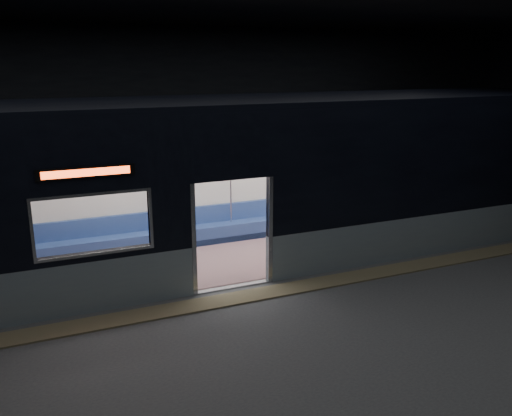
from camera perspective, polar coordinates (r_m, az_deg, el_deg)
station_floor at (r=9.30m, az=-0.06°, el=-10.75°), size 24.00×14.00×0.01m
station_envelope at (r=8.37m, az=-0.06°, el=12.46°), size 24.00×14.00×5.00m
tactile_strip at (r=9.75m, az=-1.36°, el=-9.35°), size 22.80×0.50×0.03m
metro_car at (r=10.97m, az=-5.35°, el=3.47°), size 18.00×3.04×3.35m
passenger at (r=13.56m, az=7.87°, el=1.19°), size 0.44×0.73×1.41m
handbag at (r=13.41m, az=8.48°, el=0.43°), size 0.30×0.27×0.13m
transit_map at (r=13.59m, az=6.70°, el=4.09°), size 0.98×0.03×0.64m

